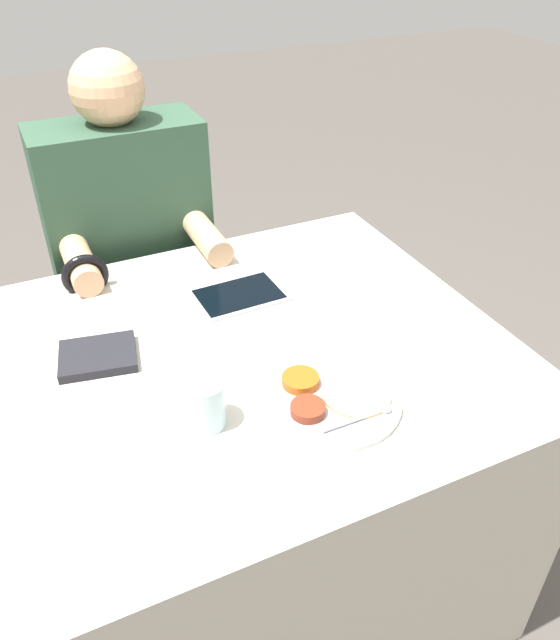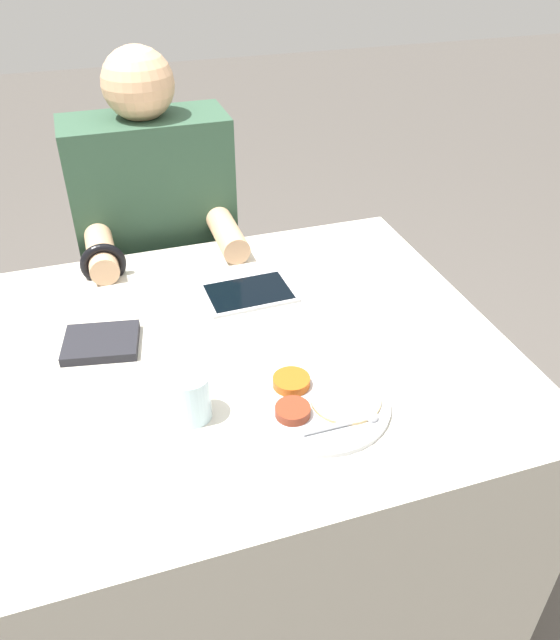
{
  "view_description": "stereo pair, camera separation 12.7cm",
  "coord_description": "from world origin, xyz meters",
  "views": [
    {
      "loc": [
        -0.3,
        -0.96,
        1.57
      ],
      "look_at": [
        0.14,
        -0.02,
        0.83
      ],
      "focal_mm": 35.0,
      "sensor_mm": 36.0,
      "label": 1
    },
    {
      "loc": [
        -0.18,
        -1.01,
        1.57
      ],
      "look_at": [
        0.14,
        -0.02,
        0.83
      ],
      "focal_mm": 35.0,
      "sensor_mm": 36.0,
      "label": 2
    }
  ],
  "objects": [
    {
      "name": "dining_table",
      "position": [
        0.0,
        0.0,
        0.39
      ],
      "size": [
        1.21,
        0.94,
        0.77
      ],
      "color": "beige",
      "rests_on": "ground_plane"
    },
    {
      "name": "drinking_glass",
      "position": [
        -0.07,
        -0.17,
        0.82
      ],
      "size": [
        0.07,
        0.07,
        0.09
      ],
      "color": "silver",
      "rests_on": "dining_table"
    },
    {
      "name": "red_notebook",
      "position": [
        -0.21,
        0.09,
        0.78
      ],
      "size": [
        0.17,
        0.15,
        0.02
      ],
      "color": "silver",
      "rests_on": "dining_table"
    },
    {
      "name": "thali_tray",
      "position": [
        0.15,
        -0.22,
        0.78
      ],
      "size": [
        0.26,
        0.26,
        0.03
      ],
      "color": "#B7BABF",
      "rests_on": "dining_table"
    },
    {
      "name": "ground_plane",
      "position": [
        0.0,
        0.0,
        0.0
      ],
      "size": [
        12.0,
        12.0,
        0.0
      ],
      "primitive_type": "plane",
      "color": "#4C4742"
    },
    {
      "name": "tablet_device",
      "position": [
        0.13,
        0.19,
        0.78
      ],
      "size": [
        0.21,
        0.15,
        0.01
      ],
      "color": "#B7B7BC",
      "rests_on": "dining_table"
    },
    {
      "name": "person_diner",
      "position": [
        -0.02,
        0.63,
        0.58
      ],
      "size": [
        0.43,
        0.41,
        1.25
      ],
      "color": "black",
      "rests_on": "ground_plane"
    }
  ]
}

